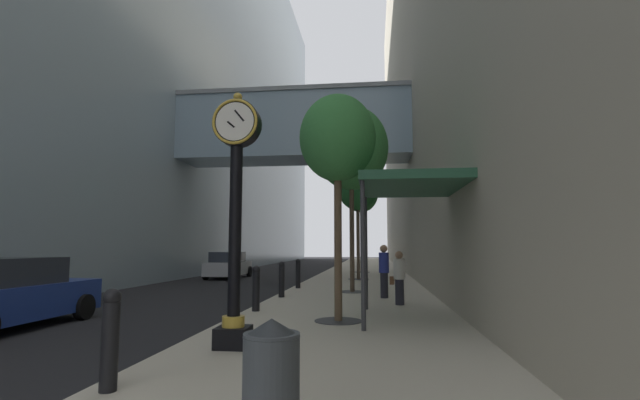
# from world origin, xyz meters

# --- Properties ---
(ground_plane) EXTENTS (110.00, 110.00, 0.00)m
(ground_plane) POSITION_xyz_m (0.00, 27.00, 0.00)
(ground_plane) COLOR black
(ground_plane) RESTS_ON ground
(sidewalk_right) EXTENTS (5.58, 80.00, 0.14)m
(sidewalk_right) POSITION_xyz_m (2.79, 30.00, 0.07)
(sidewalk_right) COLOR #BCB29E
(sidewalk_right) RESTS_ON ground
(building_block_left) EXTENTS (22.42, 80.00, 35.31)m
(building_block_left) POSITION_xyz_m (-11.97, 29.96, 17.60)
(building_block_left) COLOR #93A8B7
(building_block_left) RESTS_ON ground
(building_block_right) EXTENTS (9.00, 80.00, 34.68)m
(building_block_right) POSITION_xyz_m (10.08, 30.00, 17.34)
(building_block_right) COLOR #A89E89
(building_block_right) RESTS_ON ground
(street_clock) EXTENTS (0.84, 0.55, 4.47)m
(street_clock) POSITION_xyz_m (1.08, 6.19, 2.59)
(street_clock) COLOR black
(street_clock) RESTS_ON sidewalk_right
(bollard_nearest) EXTENTS (0.22, 0.22, 1.21)m
(bollard_nearest) POSITION_xyz_m (0.33, 3.77, 0.77)
(bollard_nearest) COLOR black
(bollard_nearest) RESTS_ON sidewalk_right
(bollard_third) EXTENTS (0.22, 0.22, 1.21)m
(bollard_third) POSITION_xyz_m (0.33, 10.53, 0.77)
(bollard_third) COLOR black
(bollard_third) RESTS_ON sidewalk_right
(bollard_fourth) EXTENTS (0.22, 0.22, 1.21)m
(bollard_fourth) POSITION_xyz_m (0.33, 13.91, 0.77)
(bollard_fourth) COLOR black
(bollard_fourth) RESTS_ON sidewalk_right
(bollard_fifth) EXTENTS (0.22, 0.22, 1.21)m
(bollard_fifth) POSITION_xyz_m (0.33, 17.30, 0.77)
(bollard_fifth) COLOR black
(bollard_fifth) RESTS_ON sidewalk_right
(street_tree_near) EXTENTS (1.83, 1.83, 5.36)m
(street_tree_near) POSITION_xyz_m (2.65, 9.13, 4.39)
(street_tree_near) COLOR #333335
(street_tree_near) RESTS_ON sidewalk_right
(street_tree_mid_near) EXTENTS (2.89, 2.89, 7.23)m
(street_tree_mid_near) POSITION_xyz_m (2.65, 15.95, 5.69)
(street_tree_mid_near) COLOR #333335
(street_tree_mid_near) RESTS_ON sidewalk_right
(street_tree_mid_far) EXTENTS (2.14, 2.14, 6.12)m
(street_tree_mid_far) POSITION_xyz_m (2.65, 22.76, 4.98)
(street_tree_mid_far) COLOR #333335
(street_tree_mid_far) RESTS_ON sidewalk_right
(street_tree_far) EXTENTS (2.36, 2.36, 6.79)m
(street_tree_far) POSITION_xyz_m (2.65, 29.57, 5.53)
(street_tree_far) COLOR #333335
(street_tree_far) RESTS_ON sidewalk_right
(trash_bin) EXTENTS (0.53, 0.53, 1.05)m
(trash_bin) POSITION_xyz_m (2.55, 2.71, 0.68)
(trash_bin) COLOR #383D42
(trash_bin) RESTS_ON sidewalk_right
(pedestrian_walking) EXTENTS (0.49, 0.39, 1.58)m
(pedestrian_walking) POSITION_xyz_m (4.22, 12.31, 0.96)
(pedestrian_walking) COLOR #23232D
(pedestrian_walking) RESTS_ON sidewalk_right
(pedestrian_by_clock) EXTENTS (0.46, 0.46, 1.77)m
(pedestrian_by_clock) POSITION_xyz_m (3.81, 14.10, 1.09)
(pedestrian_by_clock) COLOR #23232D
(pedestrian_by_clock) RESTS_ON sidewalk_right
(storefront_awning) EXTENTS (2.40, 3.60, 3.30)m
(storefront_awning) POSITION_xyz_m (4.34, 9.63, 3.28)
(storefront_awning) COLOR #235138
(storefront_awning) RESTS_ON sidewalk_right
(car_blue_near) EXTENTS (2.05, 4.43, 1.60)m
(car_blue_near) POSITION_xyz_m (-4.81, 7.94, 0.78)
(car_blue_near) COLOR navy
(car_blue_near) RESTS_ON ground
(car_silver_mid) EXTENTS (2.05, 4.44, 1.55)m
(car_silver_mid) POSITION_xyz_m (-5.12, 24.73, 0.76)
(car_silver_mid) COLOR #B7BABF
(car_silver_mid) RESTS_ON ground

